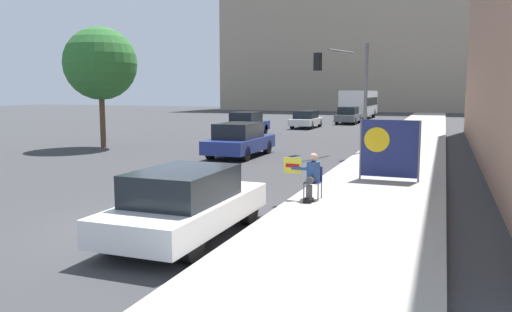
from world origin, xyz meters
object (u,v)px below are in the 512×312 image
Objects in this scene: seated_protester at (311,175)px; car_on_road_distant at (306,119)px; car_on_road_nearest at (240,140)px; car_on_road_midblock at (247,124)px; city_bus_on_road at (359,103)px; street_tree_near_curb at (100,64)px; parked_car_curbside at (186,203)px; protest_banner at (389,149)px; traffic_light_pole at (345,79)px; car_on_road_far_lane at (348,115)px; pedestrian_behind at (414,149)px.

seated_protester is 27.57m from car_on_road_distant.
car_on_road_midblock is at bearing 110.10° from car_on_road_nearest.
street_tree_near_curb is (-8.09, -32.53, 2.58)m from city_bus_on_road.
seated_protester is 42.15m from city_bus_on_road.
parked_car_curbside is at bearing -85.18° from city_bus_on_road.
parked_car_curbside is 0.41× the size of city_bus_on_road.
protest_banner is 0.30× the size of street_tree_near_curb.
street_tree_near_curb reaches higher than car_on_road_distant.
city_bus_on_road is at bearing 100.36° from protest_banner.
traffic_light_pole reaches higher than parked_car_curbside.
car_on_road_far_lane is (4.29, 14.08, -0.00)m from car_on_road_midblock.
car_on_road_midblock is at bearing -72.55° from pedestrian_behind.
traffic_light_pole is at bearing -44.57° from car_on_road_midblock.
traffic_light_pole is 1.06× the size of car_on_road_distant.
car_on_road_far_lane is at bearing -87.26° from city_bus_on_road.
traffic_light_pole reaches higher than pedestrian_behind.
seated_protester is 0.11× the size of city_bus_on_road.
car_on_road_midblock is 23.19m from city_bus_on_road.
parked_car_curbside is 0.94× the size of car_on_road_distant.
car_on_road_midblock is (-7.70, 22.57, 0.06)m from parked_car_curbside.
traffic_light_pole is 1.11× the size of car_on_road_far_lane.
city_bus_on_road reaches higher than parked_car_curbside.
car_on_road_midblock is at bearing 66.46° from street_tree_near_curb.
protest_banner is 0.41× the size of car_on_road_distant.
car_on_road_midblock is at bearing -106.95° from car_on_road_far_lane.
car_on_road_far_lane is at bearing 99.75° from traffic_light_pole.
traffic_light_pole is 22.52m from car_on_road_far_lane.
pedestrian_behind reaches higher than car_on_road_midblock.
car_on_road_distant is (-7.24, 26.60, -0.09)m from seated_protester.
street_tree_near_curb is at bearing -37.13° from pedestrian_behind.
protest_banner is 0.39× the size of traffic_light_pole.
traffic_light_pole is 5.66m from car_on_road_nearest.
city_bus_on_road is (1.79, 15.18, 1.04)m from car_on_road_distant.
city_bus_on_road is at bearing 83.27° from car_on_road_distant.
traffic_light_pole is at bearing 88.52° from parked_car_curbside.
street_tree_near_curb is (-8.51, -23.76, 3.55)m from car_on_road_far_lane.
parked_car_curbside is 0.98× the size of car_on_road_far_lane.
pedestrian_behind is at bearing -22.58° from car_on_road_nearest.
car_on_road_midblock is 0.95× the size of car_on_road_far_lane.
street_tree_near_curb reaches higher than car_on_road_midblock.
car_on_road_nearest is 1.00× the size of car_on_road_far_lane.
pedestrian_behind is 1.72m from protest_banner.
protest_banner is 16.44m from street_tree_near_curb.
city_bus_on_road reaches higher than seated_protester.
pedestrian_behind is at bearing 66.29° from parked_car_curbside.
car_on_road_far_lane reaches higher than seated_protester.
traffic_light_pole is at bearing 32.86° from car_on_road_nearest.
protest_banner is 24.68m from car_on_road_distant.
traffic_light_pole is at bearing 112.35° from seated_protester.
car_on_road_distant is at bearing 74.82° from car_on_road_midblock.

